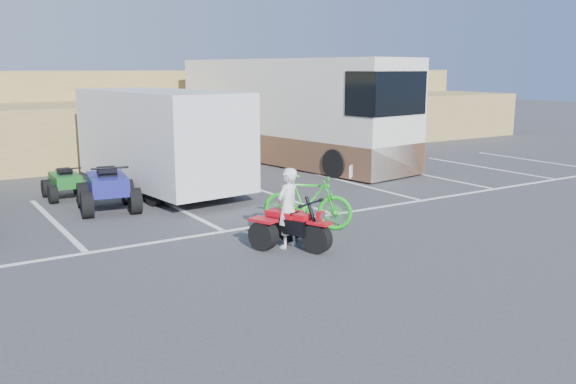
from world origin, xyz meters
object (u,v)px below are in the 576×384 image
red_trike_atv (294,248)px  cargo_trailer (161,138)px  rider (288,208)px  quad_atv_green (67,198)px  green_dirt_bike (307,202)px  quad_atv_blue (109,210)px  rv_motorhome (290,118)px

red_trike_atv → cargo_trailer: 6.38m
rider → quad_atv_green: size_ratio=1.13×
green_dirt_bike → quad_atv_green: bearing=78.7°
quad_atv_green → quad_atv_blue: bearing=-73.4°
rider → cargo_trailer: cargo_trailer is taller
red_trike_atv → quad_atv_green: bearing=88.6°
rv_motorhome → quad_atv_green: 8.50m
rider → cargo_trailer: 6.12m
quad_atv_blue → cargo_trailer: bearing=47.7°
red_trike_atv → rv_motorhome: 10.60m
rv_motorhome → green_dirt_bike: bearing=-129.1°
rv_motorhome → red_trike_atv: bearing=-130.8°
cargo_trailer → rv_motorhome: 6.30m
rider → cargo_trailer: size_ratio=0.25×
red_trike_atv → quad_atv_blue: (-1.96, 4.78, 0.00)m
cargo_trailer → quad_atv_green: (-2.36, 0.44, -1.43)m
rider → cargo_trailer: (-0.06, 6.08, 0.70)m
red_trike_atv → cargo_trailer: (-0.11, 6.22, 1.43)m
rv_motorhome → quad_atv_green: bearing=-173.2°
cargo_trailer → quad_atv_blue: 2.74m
red_trike_atv → quad_atv_green: 7.10m
rider → quad_atv_blue: rider is taller
quad_atv_blue → quad_atv_green: bearing=115.1°
red_trike_atv → cargo_trailer: size_ratio=0.24×
rider → quad_atv_green: (-2.42, 6.52, -0.73)m
green_dirt_bike → quad_atv_blue: (-2.94, 3.74, -0.55)m
cargo_trailer → quad_atv_blue: (-1.84, -1.44, -1.43)m
red_trike_atv → cargo_trailer: bearing=69.3°
cargo_trailer → rv_motorhome: bearing=18.5°
quad_atv_blue → green_dirt_bike: bearing=-42.1°
quad_atv_green → rv_motorhome: bearing=16.6°
rider → rv_motorhome: size_ratio=0.15×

